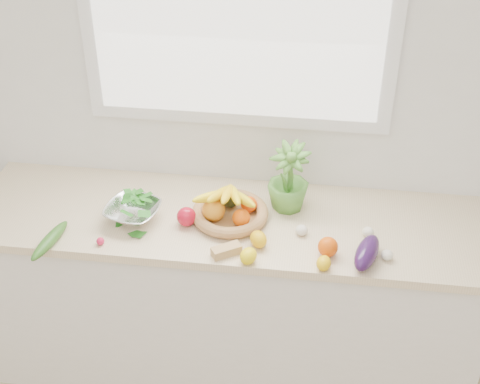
# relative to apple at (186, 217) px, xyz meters

# --- Properties ---
(back_wall) EXTENTS (4.50, 0.02, 2.70)m
(back_wall) POSITION_rel_apple_xyz_m (0.17, 0.37, 0.41)
(back_wall) COLOR white
(back_wall) RESTS_ON ground
(counter_cabinet) EXTENTS (2.20, 0.58, 0.86)m
(counter_cabinet) POSITION_rel_apple_xyz_m (0.17, 0.07, -0.51)
(counter_cabinet) COLOR silver
(counter_cabinet) RESTS_ON ground
(countertop) EXTENTS (2.24, 0.62, 0.04)m
(countertop) POSITION_rel_apple_xyz_m (0.17, 0.07, -0.06)
(countertop) COLOR beige
(countertop) RESTS_ON counter_cabinet
(window_frame) EXTENTS (1.30, 0.03, 1.10)m
(window_frame) POSITION_rel_apple_xyz_m (0.17, 0.36, 0.81)
(window_frame) COLOR white
(window_frame) RESTS_ON back_wall
(window_pane) EXTENTS (1.18, 0.01, 0.98)m
(window_pane) POSITION_rel_apple_xyz_m (0.17, 0.34, 0.81)
(window_pane) COLOR white
(window_pane) RESTS_ON window_frame
(orange_loose) EXTENTS (0.10, 0.10, 0.08)m
(orange_loose) POSITION_rel_apple_xyz_m (0.59, -0.12, -0.00)
(orange_loose) COLOR #DA4E06
(orange_loose) RESTS_ON countertop
(lemon_a) EXTENTS (0.07, 0.08, 0.06)m
(lemon_a) POSITION_rel_apple_xyz_m (0.58, -0.21, -0.01)
(lemon_a) COLOR #EEB60C
(lemon_a) RESTS_ON countertop
(lemon_b) EXTENTS (0.09, 0.10, 0.06)m
(lemon_b) POSITION_rel_apple_xyz_m (0.29, -0.21, -0.01)
(lemon_b) COLOR yellow
(lemon_b) RESTS_ON countertop
(lemon_c) EXTENTS (0.10, 0.10, 0.07)m
(lemon_c) POSITION_rel_apple_xyz_m (0.31, -0.10, -0.01)
(lemon_c) COLOR #E2A70C
(lemon_c) RESTS_ON countertop
(apple) EXTENTS (0.10, 0.10, 0.08)m
(apple) POSITION_rel_apple_xyz_m (0.00, 0.00, 0.00)
(apple) COLOR #B30E24
(apple) RESTS_ON countertop
(ginger) EXTENTS (0.13, 0.10, 0.04)m
(ginger) POSITION_rel_apple_xyz_m (0.19, -0.17, -0.02)
(ginger) COLOR tan
(ginger) RESTS_ON countertop
(garlic_a) EXTENTS (0.06, 0.06, 0.04)m
(garlic_a) POSITION_rel_apple_xyz_m (0.48, -0.00, -0.02)
(garlic_a) COLOR white
(garlic_a) RESTS_ON countertop
(garlic_b) EXTENTS (0.05, 0.05, 0.04)m
(garlic_b) POSITION_rel_apple_xyz_m (0.75, 0.02, -0.02)
(garlic_b) COLOR white
(garlic_b) RESTS_ON countertop
(garlic_c) EXTENTS (0.05, 0.05, 0.04)m
(garlic_c) POSITION_rel_apple_xyz_m (0.83, -0.12, -0.02)
(garlic_c) COLOR beige
(garlic_c) RESTS_ON countertop
(eggplant) EXTENTS (0.14, 0.23, 0.09)m
(eggplant) POSITION_rel_apple_xyz_m (0.74, -0.14, 0.00)
(eggplant) COLOR #2A103C
(eggplant) RESTS_ON countertop
(cucumber) EXTENTS (0.10, 0.27, 0.05)m
(cucumber) POSITION_rel_apple_xyz_m (-0.52, -0.21, -0.02)
(cucumber) COLOR #215619
(cucumber) RESTS_ON countertop
(radish) EXTENTS (0.03, 0.03, 0.03)m
(radish) POSITION_rel_apple_xyz_m (-0.32, -0.18, -0.02)
(radish) COLOR #D61A44
(radish) RESTS_ON countertop
(potted_herb) EXTENTS (0.24, 0.24, 0.32)m
(potted_herb) POSITION_rel_apple_xyz_m (0.41, 0.18, 0.11)
(potted_herb) COLOR #508E33
(potted_herb) RESTS_ON countertop
(fruit_basket) EXTENTS (0.34, 0.34, 0.18)m
(fruit_basket) POSITION_rel_apple_xyz_m (0.17, 0.07, 0.01)
(fruit_basket) COLOR tan
(fruit_basket) RESTS_ON countertop
(colander_with_spinach) EXTENTS (0.27, 0.27, 0.12)m
(colander_with_spinach) POSITION_rel_apple_xyz_m (-0.23, -0.00, 0.02)
(colander_with_spinach) COLOR white
(colander_with_spinach) RESTS_ON countertop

